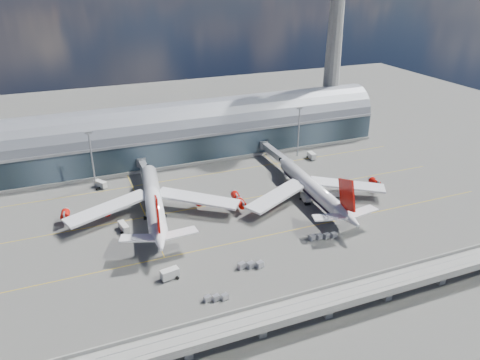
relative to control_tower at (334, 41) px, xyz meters
name	(u,v)px	position (x,y,z in m)	size (l,w,h in m)	color
ground	(250,224)	(-85.00, -83.00, -51.64)	(500.00, 500.00, 0.00)	#474744
taxi_lines	(229,199)	(-85.00, -60.89, -51.63)	(200.00, 80.12, 0.01)	gold
terminal	(190,133)	(-85.00, -5.01, -40.30)	(200.00, 30.00, 28.00)	#1C272E
control_tower	(334,41)	(0.00, 0.00, 0.00)	(19.00, 19.00, 103.00)	gray
guideway	(329,301)	(-85.00, -138.00, -46.34)	(220.00, 8.50, 7.20)	gray
floodlight_mast_left	(92,159)	(-135.00, -28.00, -38.00)	(3.00, 0.70, 25.70)	gray
floodlight_mast_right	(299,131)	(-35.00, -28.00, -38.00)	(3.00, 0.70, 25.70)	gray
airliner_left	(154,202)	(-116.75, -63.50, -45.32)	(68.89, 72.48, 22.11)	white
airliner_right	(313,189)	(-53.56, -75.30, -46.08)	(64.65, 67.57, 21.44)	white
jet_bridge_left	(146,171)	(-112.89, -29.88, -46.46)	(4.40, 28.00, 7.25)	gray
jet_bridge_right	(274,153)	(-49.97, -31.82, -46.46)	(4.40, 32.00, 7.25)	gray
service_truck_0	(124,227)	(-129.59, -69.97, -50.21)	(3.37, 6.97, 2.77)	#BCBCB8
service_truck_1	(170,274)	(-121.13, -104.78, -49.98)	(6.03, 3.61, 3.28)	#BCBCB8
service_truck_2	(332,194)	(-43.79, -74.68, -50.27)	(7.54, 4.08, 2.63)	#BCBCB8
service_truck_3	(306,198)	(-56.29, -74.71, -50.09)	(3.23, 6.52, 3.02)	#BCBCB8
service_truck_4	(312,156)	(-30.21, -34.06, -50.00)	(3.07, 5.75, 3.25)	#BCBCB8
service_truck_5	(101,184)	(-132.97, -28.81, -50.08)	(5.40, 6.59, 3.03)	#BCBCB8
cargo_train_0	(216,298)	(-111.35, -120.07, -50.77)	(7.62, 3.20, 1.67)	gray
cargo_train_1	(251,265)	(-95.67, -109.01, -50.63)	(8.79, 4.15, 1.93)	gray
cargo_train_2	(323,236)	(-64.79, -102.31, -50.72)	(10.69, 3.42, 1.76)	gray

